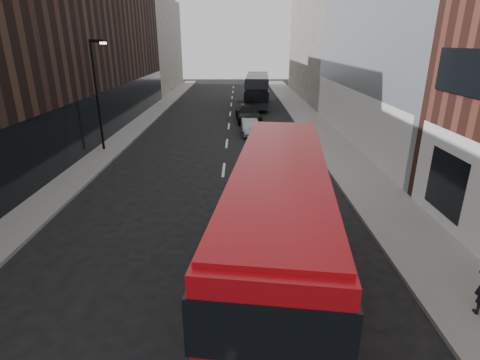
{
  "coord_description": "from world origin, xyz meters",
  "views": [
    {
      "loc": [
        0.88,
        -6.62,
        7.02
      ],
      "look_at": [
        0.92,
        5.56,
        2.5
      ],
      "focal_mm": 28.0,
      "sensor_mm": 36.0,
      "label": 1
    }
  ],
  "objects_px": {
    "car_a": "(290,169)",
    "car_b": "(250,127)",
    "red_bus": "(279,225)",
    "car_c": "(248,113)",
    "grey_bus": "(257,89)",
    "street_lamp": "(97,89)"
  },
  "relations": [
    {
      "from": "red_bus",
      "to": "grey_bus",
      "type": "distance_m",
      "value": 34.57
    },
    {
      "from": "car_b",
      "to": "car_c",
      "type": "relative_size",
      "value": 0.69
    },
    {
      "from": "grey_bus",
      "to": "car_c",
      "type": "bearing_deg",
      "value": -94.32
    },
    {
      "from": "street_lamp",
      "to": "car_a",
      "type": "bearing_deg",
      "value": -27.0
    },
    {
      "from": "red_bus",
      "to": "street_lamp",
      "type": "bearing_deg",
      "value": 130.88
    },
    {
      "from": "red_bus",
      "to": "car_b",
      "type": "bearing_deg",
      "value": 98.11
    },
    {
      "from": "car_a",
      "to": "car_c",
      "type": "xyz_separation_m",
      "value": [
        -1.8,
        15.98,
        0.05
      ]
    },
    {
      "from": "car_b",
      "to": "street_lamp",
      "type": "bearing_deg",
      "value": -156.52
    },
    {
      "from": "street_lamp",
      "to": "grey_bus",
      "type": "relative_size",
      "value": 0.64
    },
    {
      "from": "car_a",
      "to": "car_b",
      "type": "height_order",
      "value": "car_a"
    },
    {
      "from": "street_lamp",
      "to": "grey_bus",
      "type": "height_order",
      "value": "street_lamp"
    },
    {
      "from": "grey_bus",
      "to": "car_b",
      "type": "height_order",
      "value": "grey_bus"
    },
    {
      "from": "street_lamp",
      "to": "red_bus",
      "type": "distance_m",
      "value": 18.63
    },
    {
      "from": "car_c",
      "to": "grey_bus",
      "type": "bearing_deg",
      "value": 78.42
    },
    {
      "from": "red_bus",
      "to": "grey_bus",
      "type": "height_order",
      "value": "red_bus"
    },
    {
      "from": "red_bus",
      "to": "car_c",
      "type": "xyz_separation_m",
      "value": [
        -0.21,
        25.46,
        -1.53
      ]
    },
    {
      "from": "red_bus",
      "to": "car_c",
      "type": "distance_m",
      "value": 25.5
    },
    {
      "from": "grey_bus",
      "to": "car_c",
      "type": "relative_size",
      "value": 2.05
    },
    {
      "from": "red_bus",
      "to": "grey_bus",
      "type": "bearing_deg",
      "value": 95.85
    },
    {
      "from": "car_a",
      "to": "car_c",
      "type": "bearing_deg",
      "value": 94.14
    },
    {
      "from": "car_c",
      "to": "car_b",
      "type": "bearing_deg",
      "value": -93.75
    },
    {
      "from": "street_lamp",
      "to": "car_b",
      "type": "relative_size",
      "value": 1.9
    }
  ]
}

